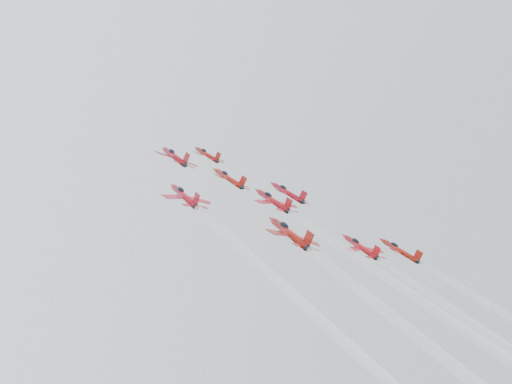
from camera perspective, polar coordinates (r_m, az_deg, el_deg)
jet_lead at (r=146.01m, az=-4.93°, el=3.77°), size 9.26×11.29×8.90m
jet_row2_left at (r=123.96m, az=-8.17°, el=3.56°), size 10.37×12.64×9.97m
jet_row2_center at (r=123.01m, az=-2.76°, el=1.40°), size 9.53×11.62×9.16m
jet_row2_right at (r=136.74m, az=3.17°, el=-0.04°), size 10.29×12.54×9.89m
jet_center at (r=83.40m, az=19.87°, el=-13.05°), size 10.40×90.24×70.77m
jet_rear_farleft at (r=58.68m, az=8.45°, el=-14.33°), size 8.49×73.63×57.74m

